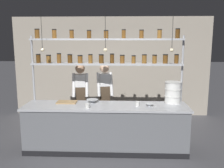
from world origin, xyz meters
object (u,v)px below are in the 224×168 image
chef_center (105,94)px  prep_bowl_near_left (149,105)px  cutting_board (67,102)px  serving_cup_front (138,104)px  serving_cup_by_board (87,106)px  spice_shelf_unit (106,54)px  container_stack (173,92)px  prep_bowl_center_front (92,101)px  chef_left (81,95)px

chef_center → prep_bowl_near_left: 1.23m
cutting_board → serving_cup_front: (1.43, -0.21, 0.04)m
prep_bowl_near_left → serving_cup_by_board: serving_cup_by_board is taller
spice_shelf_unit → cutting_board: (-0.81, -0.15, -0.97)m
container_stack → prep_bowl_center_front: (-1.64, -0.06, -0.19)m
container_stack → serving_cup_by_board: (-1.69, -0.48, -0.18)m
chef_left → serving_cup_front: bearing=-38.4°
serving_cup_by_board → container_stack: bearing=16.0°
prep_bowl_near_left → chef_center: bearing=139.5°
chef_left → serving_cup_front: (1.24, -0.76, 0.01)m
serving_cup_front → container_stack: bearing=22.5°
cutting_board → container_stack: bearing=2.4°
container_stack → prep_bowl_near_left: bearing=-151.8°
chef_center → serving_cup_by_board: size_ratio=19.72×
chef_left → cutting_board: chef_left is taller
spice_shelf_unit → prep_bowl_center_front: size_ratio=12.75×
prep_bowl_center_front → serving_cup_by_board: size_ratio=2.87×
prep_bowl_near_left → chef_left: bearing=153.8°
container_stack → cutting_board: size_ratio=1.08×
chef_center → prep_bowl_near_left: chef_center is taller
chef_left → serving_cup_front: chef_left is taller
chef_left → container_stack: chef_left is taller
cutting_board → prep_bowl_near_left: bearing=-6.1°
chef_center → serving_cup_by_board: bearing=-116.7°
chef_left → prep_bowl_center_front: 0.62m
prep_bowl_near_left → container_stack: bearing=28.2°
container_stack → serving_cup_front: size_ratio=4.52×
prep_bowl_near_left → prep_bowl_center_front: (-1.14, 0.20, 0.01)m
chef_center → prep_bowl_center_front: (-0.21, -0.59, -0.02)m
serving_cup_front → cutting_board: bearing=171.5°
chef_center → cutting_board: (-0.73, -0.62, -0.04)m
serving_cup_by_board → cutting_board: bearing=140.6°
chef_center → serving_cup_by_board: 1.05m
chef_left → container_stack: 2.04m
spice_shelf_unit → cutting_board: bearing=-169.2°
cutting_board → serving_cup_front: 1.45m
chef_left → serving_cup_by_board: bearing=-80.1°
spice_shelf_unit → container_stack: size_ratio=7.18×
spice_shelf_unit → serving_cup_front: bearing=-30.3°
prep_bowl_near_left → serving_cup_front: (-0.23, -0.04, 0.03)m
serving_cup_front → serving_cup_by_board: (-0.96, -0.18, -0.01)m
cutting_board → serving_cup_by_board: bearing=-39.4°
cutting_board → prep_bowl_near_left: 1.68m
serving_cup_by_board → chef_center: bearing=75.9°
container_stack → chef_left: bearing=167.0°
chef_center → serving_cup_by_board: (-0.25, -1.01, -0.01)m
spice_shelf_unit → serving_cup_front: size_ratio=32.44×
prep_bowl_center_front → serving_cup_front: bearing=-14.7°
cutting_board → chef_left: bearing=70.4°
chef_center → prep_bowl_center_front: chef_center is taller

